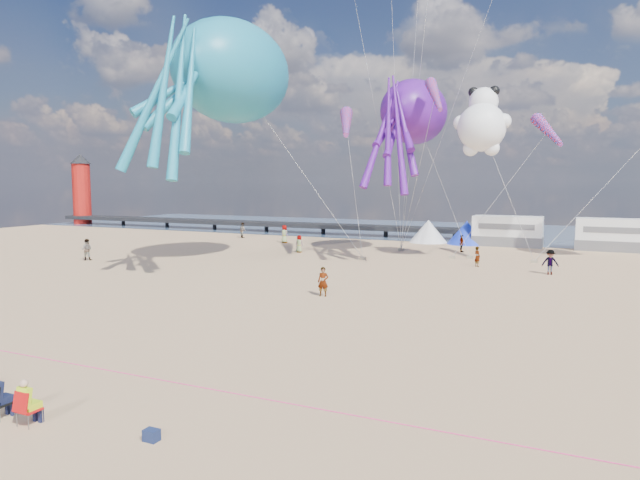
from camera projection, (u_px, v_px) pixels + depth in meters
The scene contains 29 objects.
ground at pixel (237, 341), 23.35m from camera, with size 120.00×120.00×0.00m, color tan.
water at pixel (472, 231), 73.07m from camera, with size 120.00×120.00×0.00m, color #384F6C.
pier at pixel (240, 223), 74.62m from camera, with size 60.00×3.00×0.50m, color black.
lighthouse at pixel (82, 194), 85.86m from camera, with size 2.60×2.60×9.00m, color #A5140F.
motorhome_0 at pixel (507, 231), 56.86m from camera, with size 6.60×2.50×3.00m, color silver.
motorhome_1 at pixel (614, 235), 52.93m from camera, with size 6.60×2.50×3.00m, color silver.
tent_white at pixel (428, 231), 60.21m from camera, with size 4.00×4.00×2.40m, color white.
tent_blue at pixel (467, 232), 58.55m from camera, with size 4.00×4.00×2.40m, color #1933CC.
cooler_navy at pixel (151, 435), 14.36m from camera, with size 0.38×0.28×0.30m, color #162146.
rope_line at pixel (154, 379), 18.82m from camera, with size 0.03×0.03×34.00m, color #F2338C.
standing_person at pixel (323, 282), 32.22m from camera, with size 0.61×0.40×1.68m, color tan.
beachgoer_0 at pixel (299, 244), 51.86m from camera, with size 0.58×0.38×1.58m, color #7F6659.
beachgoer_1 at pixel (243, 230), 65.10m from camera, with size 0.85×0.55×1.74m, color #7F6659.
beachgoer_2 at pixel (550, 262), 39.63m from camera, with size 0.85×0.66×1.74m, color #7F6659.
beachgoer_3 at pixel (462, 243), 52.08m from camera, with size 1.03×0.59×1.59m, color #7F6659.
beachgoer_5 at pixel (477, 257), 43.27m from camera, with size 1.44×0.46×1.55m, color #7F6659.
beachgoer_6 at pixel (284, 234), 59.73m from camera, with size 0.68×0.45×1.87m, color #7F6659.
beachgoer_7 at pixel (87, 249), 46.77m from camera, with size 0.87×0.56×1.77m, color #7F6659.
sandbag_a at pixel (363, 258), 47.18m from camera, with size 0.50×0.35×0.22m, color gray.
sandbag_b at pixel (470, 257), 47.84m from camera, with size 0.50×0.35×0.22m, color gray.
sandbag_c at pixel (534, 261), 45.39m from camera, with size 0.50×0.35×0.22m, color gray.
sandbag_d at pixel (452, 257), 47.82m from camera, with size 0.50×0.35×0.22m, color gray.
sandbag_e at pixel (401, 249), 53.20m from camera, with size 0.50×0.35×0.22m, color gray.
kite_octopus_teal at pixel (232, 72), 42.06m from camera, with size 5.28×12.32×14.08m, color teal, non-canonical shape.
kite_octopus_purple at pixel (414, 112), 48.05m from camera, with size 4.49×10.48×11.98m, color #501184, non-canonical shape.
kite_panda at pixel (482, 127), 43.65m from camera, with size 4.47×4.21×6.31m, color white, non-canonical shape.
windsock_left at pixel (346, 123), 45.55m from camera, with size 1.10×6.97×6.97m, color red, non-canonical shape.
windsock_mid at pixel (548, 131), 42.90m from camera, with size 1.00×5.47×5.47m, color red, non-canonical shape.
windsock_right at pixel (435, 96), 41.17m from camera, with size 0.90×5.51×5.51m, color red, non-canonical shape.
Camera 1 is at (12.58, -19.30, 6.55)m, focal length 32.00 mm.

